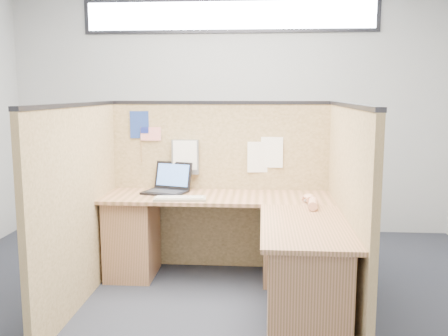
# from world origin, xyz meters

# --- Properties ---
(floor) EXTENTS (5.00, 5.00, 0.00)m
(floor) POSITION_xyz_m (0.00, 0.00, 0.00)
(floor) COLOR black
(floor) RESTS_ON ground
(wall_back) EXTENTS (5.00, 0.00, 5.00)m
(wall_back) POSITION_xyz_m (0.00, 2.25, 1.40)
(wall_back) COLOR #A7A9AC
(wall_back) RESTS_ON floor
(wall_front) EXTENTS (5.00, 0.00, 5.00)m
(wall_front) POSITION_xyz_m (0.00, -2.25, 1.40)
(wall_front) COLOR #A7A9AC
(wall_front) RESTS_ON floor
(clerestory_window) EXTENTS (3.30, 0.04, 0.38)m
(clerestory_window) POSITION_xyz_m (0.00, 2.23, 2.45)
(clerestory_window) COLOR #232328
(clerestory_window) RESTS_ON wall_back
(cubicle_partitions) EXTENTS (2.06, 1.83, 1.53)m
(cubicle_partitions) POSITION_xyz_m (0.00, 0.43, 0.77)
(cubicle_partitions) COLOR brown
(cubicle_partitions) RESTS_ON floor
(l_desk) EXTENTS (1.95, 1.75, 0.73)m
(l_desk) POSITION_xyz_m (0.18, 0.29, 0.39)
(l_desk) COLOR brown
(l_desk) RESTS_ON floor
(laptop) EXTENTS (0.41, 0.43, 0.26)m
(laptop) POSITION_xyz_m (-0.47, 0.81, 0.79)
(laptop) COLOR black
(laptop) RESTS_ON l_desk
(keyboard) EXTENTS (0.44, 0.18, 0.03)m
(keyboard) POSITION_xyz_m (-0.29, 0.48, 0.74)
(keyboard) COLOR gray
(keyboard) RESTS_ON l_desk
(mouse) EXTENTS (0.12, 0.09, 0.04)m
(mouse) POSITION_xyz_m (0.76, 0.48, 0.75)
(mouse) COLOR #B3B3B7
(mouse) RESTS_ON l_desk
(hand_forearm) EXTENTS (0.10, 0.37, 0.08)m
(hand_forearm) POSITION_xyz_m (0.77, 0.34, 0.77)
(hand_forearm) COLOR tan
(hand_forearm) RESTS_ON l_desk
(blue_poster) EXTENTS (0.18, 0.02, 0.25)m
(blue_poster) POSITION_xyz_m (-0.73, 0.97, 1.31)
(blue_poster) COLOR navy
(blue_poster) RESTS_ON cubicle_partitions
(american_flag) EXTENTS (0.19, 0.01, 0.32)m
(american_flag) POSITION_xyz_m (-0.65, 0.96, 1.22)
(american_flag) COLOR olive
(american_flag) RESTS_ON cubicle_partitions
(file_holder) EXTENTS (0.24, 0.05, 0.31)m
(file_holder) POSITION_xyz_m (-0.31, 0.94, 1.03)
(file_holder) COLOR slate
(file_holder) RESTS_ON cubicle_partitions
(paper_left) EXTENTS (0.22, 0.03, 0.28)m
(paper_left) POSITION_xyz_m (0.36, 0.97, 1.03)
(paper_left) COLOR white
(paper_left) RESTS_ON cubicle_partitions
(paper_right) EXTENTS (0.22, 0.02, 0.28)m
(paper_right) POSITION_xyz_m (0.46, 0.97, 1.07)
(paper_right) COLOR white
(paper_right) RESTS_ON cubicle_partitions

